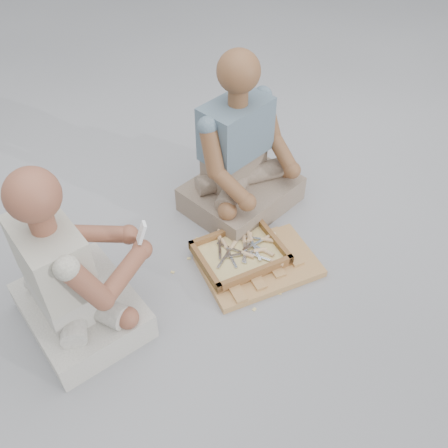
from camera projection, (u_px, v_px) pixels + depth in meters
ground at (263, 275)px, 2.62m from camera, size 60.00×60.00×0.00m
carved_panel at (259, 266)px, 2.64m from camera, size 0.67×0.53×0.04m
tool_tray at (240, 254)px, 2.65m from camera, size 0.50×0.43×0.06m
chisel_0 at (273, 261)px, 2.60m from camera, size 0.12×0.20×0.02m
chisel_1 at (249, 241)px, 2.71m from camera, size 0.18×0.15×0.02m
chisel_2 at (226, 246)px, 2.68m from camera, size 0.09×0.21×0.02m
chisel_3 at (251, 239)px, 2.71m from camera, size 0.10×0.21×0.02m
chisel_4 at (244, 241)px, 2.71m from camera, size 0.15×0.18×0.02m
chisel_5 at (265, 251)px, 2.65m from camera, size 0.08×0.22×0.02m
chisel_6 at (219, 237)px, 2.72m from camera, size 0.14×0.19×0.02m
chisel_7 at (231, 247)px, 2.67m from camera, size 0.21×0.11×0.02m
chisel_8 at (267, 238)px, 2.71m from camera, size 0.22×0.03×0.02m
chisel_9 at (263, 239)px, 2.71m from camera, size 0.16×0.18×0.02m
chisel_10 at (256, 251)px, 2.65m from camera, size 0.21×0.10×0.02m
chisel_11 at (244, 253)px, 2.64m from camera, size 0.11×0.21×0.02m
wood_chip_0 at (197, 238)px, 2.81m from camera, size 0.02×0.02×0.00m
wood_chip_1 at (247, 243)px, 2.79m from camera, size 0.02×0.02×0.00m
wood_chip_2 at (173, 272)px, 2.63m from camera, size 0.02×0.02×0.00m
wood_chip_3 at (254, 253)px, 2.73m from camera, size 0.02×0.02×0.00m
wood_chip_4 at (238, 210)px, 2.98m from camera, size 0.02×0.02×0.00m
wood_chip_5 at (280, 293)px, 2.53m from camera, size 0.02×0.02×0.00m
wood_chip_6 at (212, 240)px, 2.80m from camera, size 0.02×0.02×0.00m
wood_chip_7 at (226, 310)px, 2.46m from camera, size 0.02×0.02×0.00m
wood_chip_8 at (265, 260)px, 2.70m from camera, size 0.02×0.02×0.00m
wood_chip_9 at (189, 258)px, 2.70m from camera, size 0.02×0.02×0.00m
wood_chip_10 at (241, 239)px, 2.81m from camera, size 0.02×0.02×0.00m
wood_chip_11 at (244, 207)px, 3.00m from camera, size 0.02×0.02×0.00m
wood_chip_12 at (301, 266)px, 2.66m from camera, size 0.02×0.02×0.00m
wood_chip_13 at (254, 309)px, 2.46m from camera, size 0.02×0.02×0.00m
wood_chip_14 at (208, 259)px, 2.70m from camera, size 0.02×0.02×0.00m
craftsman at (71, 278)px, 2.20m from camera, size 0.61×0.60×0.93m
companion at (240, 160)px, 2.81m from camera, size 0.68×0.57×0.96m
mobile_phone at (142, 233)px, 2.23m from camera, size 0.06×0.06×0.11m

